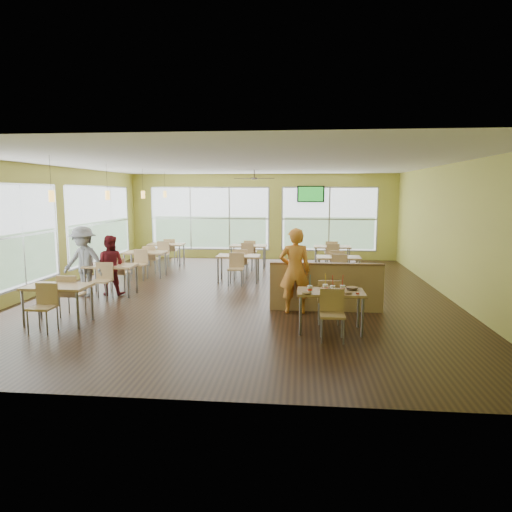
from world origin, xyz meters
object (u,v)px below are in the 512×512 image
object	(u,v)px
half_wall_divider	(326,287)
food_basket	(352,288)
man_plaid	(295,271)
main_table	(331,297)

from	to	relation	value
half_wall_divider	food_basket	xyz separation A→B (m)	(0.39, -1.31, 0.26)
half_wall_divider	man_plaid	xyz separation A→B (m)	(-0.67, -0.23, 0.38)
main_table	half_wall_divider	world-z (taller)	half_wall_divider
half_wall_divider	food_basket	world-z (taller)	half_wall_divider
main_table	man_plaid	bearing A→B (deg)	118.63
main_table	half_wall_divider	size ratio (longest dim) A/B	0.63
half_wall_divider	food_basket	bearing A→B (deg)	-73.35
half_wall_divider	man_plaid	size ratio (longest dim) A/B	1.34
main_table	man_plaid	xyz separation A→B (m)	(-0.67, 1.22, 0.27)
man_plaid	half_wall_divider	bearing A→B (deg)	-166.04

